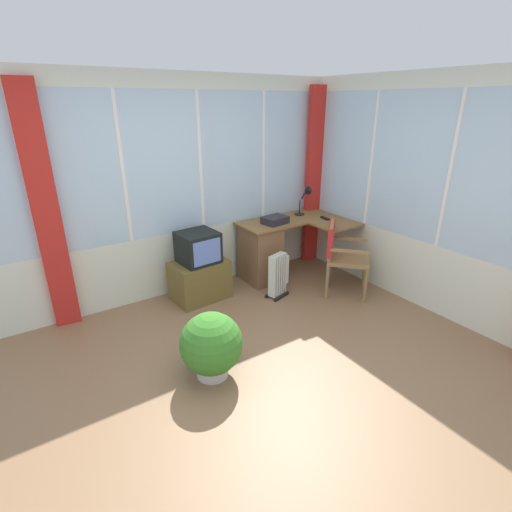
% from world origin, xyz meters
% --- Properties ---
extents(ground, '(5.45, 4.96, 0.06)m').
position_xyz_m(ground, '(0.00, 0.00, -0.03)').
color(ground, olive).
extents(north_window_panel, '(4.45, 0.07, 2.51)m').
position_xyz_m(north_window_panel, '(0.00, 2.01, 1.25)').
color(north_window_panel, silver).
rests_on(north_window_panel, ground).
extents(east_window_panel, '(0.07, 3.96, 2.51)m').
position_xyz_m(east_window_panel, '(2.25, 0.00, 1.25)').
color(east_window_panel, silver).
rests_on(east_window_panel, ground).
extents(curtain_north_left, '(0.25, 0.10, 2.41)m').
position_xyz_m(curtain_north_left, '(-1.22, 1.93, 1.20)').
color(curtain_north_left, red).
rests_on(curtain_north_left, ground).
extents(curtain_corner, '(0.25, 0.09, 2.41)m').
position_xyz_m(curtain_corner, '(2.12, 1.88, 1.20)').
color(curtain_corner, red).
rests_on(curtain_corner, ground).
extents(desk, '(1.36, 0.99, 0.76)m').
position_xyz_m(desk, '(1.16, 1.66, 0.42)').
color(desk, brown).
rests_on(desk, ground).
extents(desk_lamp, '(0.23, 0.20, 0.40)m').
position_xyz_m(desk_lamp, '(1.86, 1.70, 1.02)').
color(desk_lamp, black).
rests_on(desk_lamp, desk).
extents(tv_remote, '(0.06, 0.15, 0.02)m').
position_xyz_m(tv_remote, '(1.93, 1.41, 0.78)').
color(tv_remote, black).
rests_on(tv_remote, desk).
extents(paper_tray, '(0.33, 0.27, 0.09)m').
position_xyz_m(paper_tray, '(1.27, 1.62, 0.81)').
color(paper_tray, '#27242B').
rests_on(paper_tray, desk).
extents(wooden_armchair, '(0.68, 0.68, 0.88)m').
position_xyz_m(wooden_armchair, '(1.68, 0.88, 0.56)').
color(wooden_armchair, olive).
rests_on(wooden_armchair, ground).
extents(tv_on_stand, '(0.67, 0.49, 0.83)m').
position_xyz_m(tv_on_stand, '(0.20, 1.66, 0.37)').
color(tv_on_stand, brown).
rests_on(tv_on_stand, ground).
extents(space_heater, '(0.33, 0.24, 0.54)m').
position_xyz_m(space_heater, '(1.02, 1.19, 0.28)').
color(space_heater, silver).
rests_on(space_heater, ground).
extents(potted_plant, '(0.53, 0.53, 0.59)m').
position_xyz_m(potted_plant, '(-0.34, 0.32, 0.31)').
color(potted_plant, silver).
rests_on(potted_plant, ground).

